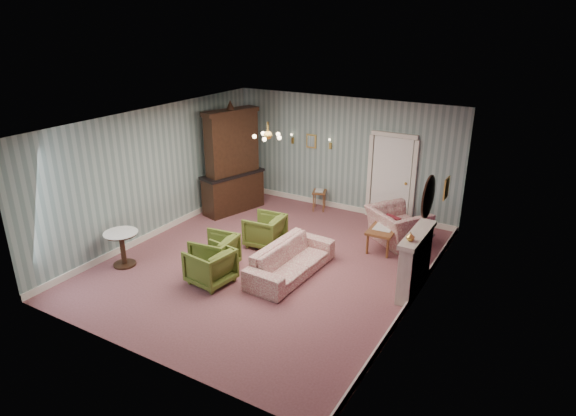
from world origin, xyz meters
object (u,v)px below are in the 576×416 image
Objects in this scene: olive_chair_b at (215,251)px; dresser at (232,158)px; olive_chair_a at (210,264)px; pedestal_table at (123,249)px; side_table_black at (420,249)px; fireplace at (415,262)px; sofa_chintz at (291,255)px; coffee_table at (383,237)px; olive_chair_c at (265,229)px; wingback_chair at (398,220)px.

dresser is at bearing -157.21° from olive_chair_b.
pedestal_table is at bearing -72.92° from olive_chair_a.
pedestal_table is (-5.12, -3.11, 0.06)m from side_table_black.
olive_chair_a is 3.77m from fireplace.
olive_chair_b is at bearing -44.17° from dresser.
olive_chair_b is 1.52m from sofa_chintz.
sofa_chintz is at bearing -20.18° from dresser.
sofa_chintz is at bearing 24.14° from pedestal_table.
coffee_table is at bearing 38.73° from pedestal_table.
sofa_chintz reaches higher than coffee_table.
dresser is (-1.84, 1.36, 1.00)m from olive_chair_c.
pedestal_table is at bearing -148.77° from side_table_black.
side_table_black is at bearing 117.04° from olive_chair_b.
coffee_table is 0.93m from side_table_black.
olive_chair_a reaches higher than pedestal_table.
olive_chair_a is at bearing -153.84° from fireplace.
olive_chair_b is 0.37× the size of sofa_chintz.
coffee_table is at bearing 106.08° from wingback_chair.
dresser is 2.82× the size of coffee_table.
pedestal_table is at bearing -75.53° from dresser.
pedestal_table is at bearing -159.51° from fireplace.
fireplace is at bearing -79.32° from side_table_black.
side_table_black is (0.89, -0.29, 0.06)m from coffee_table.
dresser is at bearing -131.29° from olive_chair_c.
dresser is 3.78× the size of pedestal_table.
fireplace is 1.91× the size of pedestal_table.
olive_chair_c reaches higher than coffee_table.
olive_chair_c is 0.79× the size of coffee_table.
sofa_chintz is 2.33m from fireplace.
sofa_chintz is (1.14, -0.84, 0.03)m from olive_chair_c.
coffee_table is at bearing 161.72° from side_table_black.
side_table_black is at bearing -18.28° from coffee_table.
wingback_chair is 5.84m from pedestal_table.
dresser reaches higher than coffee_table.
coffee_table is (-1.10, 1.41, -0.33)m from fireplace.
pedestal_table is (-3.09, -1.39, -0.05)m from sofa_chintz.
wingback_chair reaches higher than olive_chair_a.
olive_chair_a is at bearing 9.70° from pedestal_table.
olive_chair_b is 0.56× the size of fireplace.
olive_chair_b is at bearing -146.23° from side_table_black.
fireplace is (3.38, -0.23, 0.19)m from olive_chair_c.
olive_chair_b reaches higher than pedestal_table.
olive_chair_a is at bearing 90.48° from wingback_chair.
olive_chair_a is 1.89m from olive_chair_c.
olive_chair_a is 1.55m from sofa_chintz.
olive_chair_a is at bearing -126.66° from coffee_table.
side_table_black is at bearing 100.68° from fireplace.
olive_chair_c is 1.25× the size of side_table_black.
pedestal_table is at bearing -71.12° from olive_chair_b.
pedestal_table is (-4.24, -3.40, 0.12)m from coffee_table.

